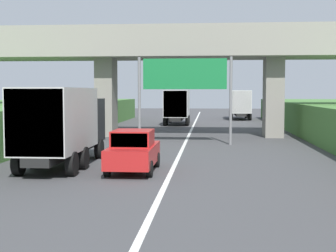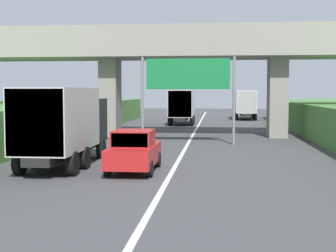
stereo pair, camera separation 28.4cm
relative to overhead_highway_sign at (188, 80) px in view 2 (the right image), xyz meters
name	(u,v)px [view 2 (the right image)]	position (x,y,z in m)	size (l,w,h in m)	color
lane_centre_stripe	(185,148)	(0.00, -2.35, -4.02)	(0.20, 103.26, 0.01)	white
overpass_bridge	(192,54)	(0.00, 5.56, 1.98)	(40.00, 4.80, 7.94)	gray
overhead_highway_sign	(188,80)	(0.00, 0.00, 0.00)	(5.88, 0.18, 5.44)	slate
truck_blue	(245,103)	(5.15, 28.32, -2.09)	(2.44, 7.30, 3.44)	black
truck_white	(182,105)	(-1.66, 18.56, -2.09)	(2.44, 7.30, 3.44)	black
truck_black	(64,123)	(-4.84, -9.64, -2.09)	(2.44, 7.30, 3.44)	black
car_red	(134,151)	(-1.56, -10.69, -3.17)	(1.86, 4.10, 1.72)	red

